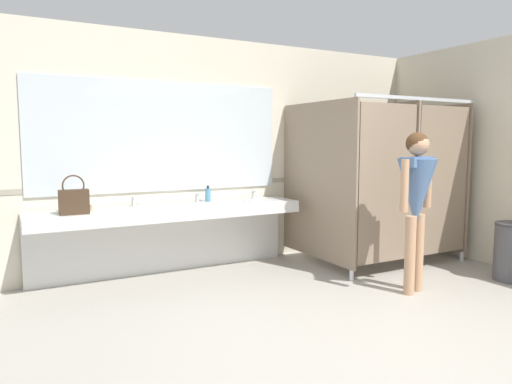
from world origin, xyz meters
TOP-DOWN VIEW (x-y plane):
  - ground_plane at (0.00, 0.00)m, footprint 6.19×6.74m
  - wall_back at (0.00, 3.13)m, footprint 6.19×0.12m
  - wall_back_tile_band at (0.00, 3.06)m, footprint 6.19×0.01m
  - vanity_counter at (-0.99, 2.84)m, footprint 3.15×0.59m
  - mirror_panel at (-0.99, 3.06)m, footprint 3.05×0.02m
  - bathroom_stalls at (1.68, 2.10)m, footprint 1.93×1.50m
  - person_standing at (1.03, 0.97)m, footprint 0.57×0.49m
  - handbag at (-2.08, 2.61)m, footprint 0.29×0.10m
  - soap_dispenser at (-0.46, 2.93)m, footprint 0.07×0.07m
  - paper_cup at (-1.88, 2.72)m, footprint 0.07×0.07m

SIDE VIEW (x-z plane):
  - ground_plane at x=0.00m, z-range -0.10..0.00m
  - vanity_counter at x=-0.99m, z-range 0.15..1.09m
  - paper_cup at x=-1.88m, z-range 0.83..0.91m
  - soap_dispenser at x=-0.46m, z-range 0.82..1.02m
  - handbag at x=-2.08m, z-range 0.77..1.18m
  - wall_back_tile_band at x=0.00m, z-range 1.02..1.08m
  - person_standing at x=1.03m, z-range 0.22..1.90m
  - bathroom_stalls at x=1.68m, z-range 0.05..2.15m
  - wall_back at x=0.00m, z-range 0.00..2.86m
  - mirror_panel at x=-0.99m, z-range 0.98..2.29m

